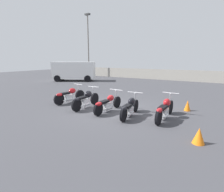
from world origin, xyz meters
The scene contains 11 objects.
ground_plane centered at (0.00, 0.00, 0.00)m, with size 60.00×60.00×0.00m, color #424247.
fence_back centered at (0.00, 13.58, 0.61)m, with size 40.00×0.04×1.22m.
light_pole_left centered at (-11.11, 12.21, 4.79)m, with size 0.70×0.35×8.20m.
motorcycle_slot_0 centered at (-2.70, -0.13, 0.41)m, with size 0.71×2.03×0.98m.
motorcycle_slot_1 centered at (-1.22, -0.49, 0.43)m, with size 0.67×2.08×0.99m.
motorcycle_slot_2 centered at (0.05, -0.47, 0.38)m, with size 0.71×2.12×0.93m.
motorcycle_slot_3 centered at (1.22, -0.57, 0.40)m, with size 0.70×2.02×0.94m.
motorcycle_slot_4 centered at (2.57, -0.16, 0.41)m, with size 0.69×2.21×0.98m.
parked_van centered at (-9.42, 7.50, 1.16)m, with size 4.83×3.84×2.09m.
traffic_cone_near centered at (3.18, 1.58, 0.25)m, with size 0.29×0.29×0.50m.
traffic_cone_far centered at (3.96, -1.76, 0.24)m, with size 0.34×0.34×0.48m.
Camera 1 is at (4.23, -7.01, 2.38)m, focal length 28.00 mm.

